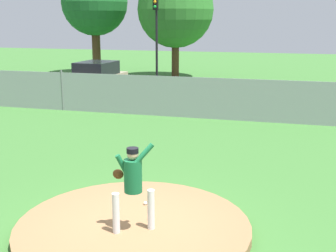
{
  "coord_description": "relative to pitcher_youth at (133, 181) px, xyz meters",
  "views": [
    {
      "loc": [
        2.7,
        -7.28,
        3.93
      ],
      "look_at": [
        -0.16,
        3.02,
        1.34
      ],
      "focal_mm": 47.91,
      "sensor_mm": 36.0,
      "label": 1
    }
  ],
  "objects": [
    {
      "name": "traffic_light_near",
      "position": [
        -5.26,
        18.68,
        2.44
      ],
      "size": [
        0.28,
        0.46,
        5.28
      ],
      "color": "black",
      "rests_on": "ground_plane"
    },
    {
      "name": "asphalt_strip",
      "position": [
        -0.1,
        14.78,
        -1.14
      ],
      "size": [
        44.0,
        7.0,
        0.01
      ],
      "primitive_type": "cube",
      "color": "#2B2B2D",
      "rests_on": "ground_plane"
    },
    {
      "name": "pitchers_mound",
      "position": [
        -0.1,
        0.28,
        -1.05
      ],
      "size": [
        4.41,
        4.41,
        0.18
      ],
      "primitive_type": "cylinder",
      "color": "olive",
      "rests_on": "ground_plane"
    },
    {
      "name": "chainlink_fence",
      "position": [
        -0.1,
        10.28,
        -0.31
      ],
      "size": [
        34.35,
        0.07,
        1.75
      ],
      "color": "gray",
      "rests_on": "ground_plane"
    },
    {
      "name": "pitcher_youth",
      "position": [
        0.0,
        0.0,
        0.0
      ],
      "size": [
        0.79,
        0.45,
        1.66
      ],
      "color": "silver",
      "rests_on": "pitchers_mound"
    },
    {
      "name": "tree_leaning_west",
      "position": [
        -4.99,
        22.14,
        3.32
      ],
      "size": [
        4.98,
        4.98,
        6.96
      ],
      "color": "#4C331E",
      "rests_on": "ground_plane"
    },
    {
      "name": "baseball",
      "position": [
        -0.15,
        1.15,
        -0.92
      ],
      "size": [
        0.07,
        0.07,
        0.07
      ],
      "primitive_type": "sphere",
      "color": "white",
      "rests_on": "pitchers_mound"
    },
    {
      "name": "parked_car_champagne",
      "position": [
        -7.5,
        15.05,
        -0.36
      ],
      "size": [
        2.13,
        4.11,
        1.66
      ],
      "color": "tan",
      "rests_on": "ground_plane"
    },
    {
      "name": "tree_broad_right",
      "position": [
        -10.89,
        22.56,
        3.81
      ],
      "size": [
        4.57,
        4.57,
        7.27
      ],
      "color": "#4C331E",
      "rests_on": "ground_plane"
    },
    {
      "name": "ground_plane",
      "position": [
        -0.1,
        6.28,
        -1.14
      ],
      "size": [
        80.0,
        80.0,
        0.0
      ],
      "primitive_type": "plane",
      "color": "#386B2D"
    }
  ]
}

